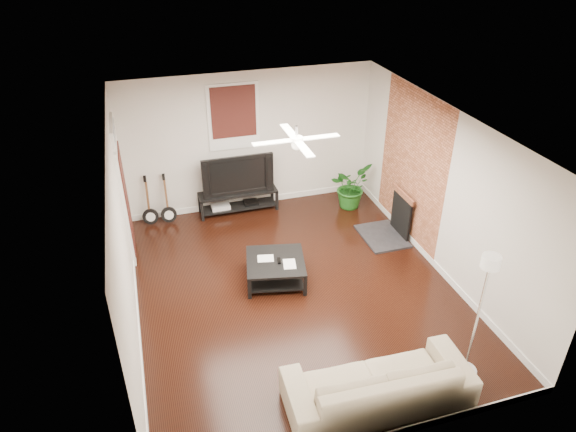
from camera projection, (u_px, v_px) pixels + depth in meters
name	position (u px, v px, depth m)	size (l,w,h in m)	color
room	(296.00, 215.00, 7.78)	(5.01, 6.01, 2.81)	black
brick_accent	(412.00, 167.00, 9.23)	(0.02, 2.20, 2.80)	#995131
fireplace	(392.00, 215.00, 9.64)	(0.80, 1.10, 0.92)	black
window_back	(234.00, 117.00, 9.88)	(1.00, 0.06, 1.30)	#37110F
door_left	(124.00, 190.00, 8.81)	(0.08, 1.00, 2.50)	white
tv_stand	(238.00, 201.00, 10.59)	(1.59, 0.42, 0.44)	black
tv	(237.00, 173.00, 10.29)	(1.42, 0.19, 0.82)	black
coffee_table	(276.00, 270.00, 8.59)	(0.94, 0.94, 0.40)	black
sofa	(378.00, 382.00, 6.37)	(2.31, 0.90, 0.67)	#C1AC90
floor_lamp	(477.00, 317.00, 6.49)	(0.31, 0.31, 1.88)	silver
potted_plant	(350.00, 186.00, 10.65)	(0.82, 0.71, 0.91)	#1D5F1B
guitar_left	(148.00, 202.00, 9.98)	(0.31, 0.22, 1.00)	black
guitar_right	(167.00, 200.00, 10.04)	(0.31, 0.22, 1.00)	black
ceiling_fan	(296.00, 140.00, 7.17)	(1.24, 1.24, 0.32)	white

